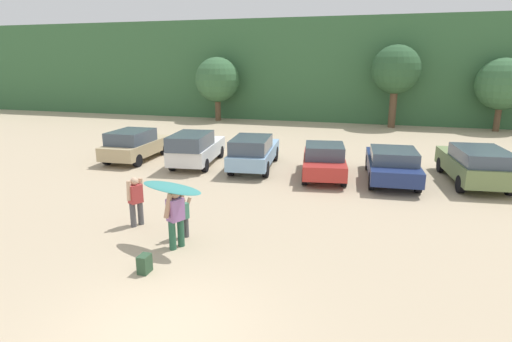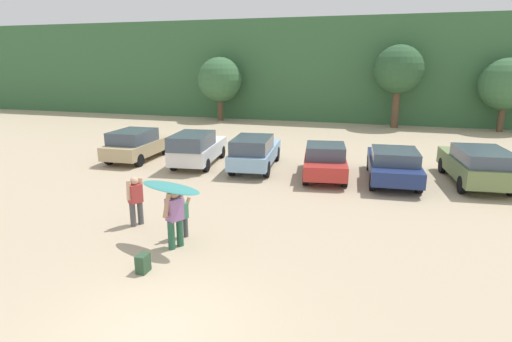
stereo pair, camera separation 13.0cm
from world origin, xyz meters
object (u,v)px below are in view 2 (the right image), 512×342
(parked_car_white, at_px, (197,148))
(person_companion, at_px, (135,198))
(parked_car_sky_blue, at_px, (255,151))
(backpack_dropped, at_px, (143,263))
(parked_car_red, at_px, (325,160))
(parked_car_olive_green, at_px, (477,164))
(person_child, at_px, (182,215))
(parked_car_tan, at_px, (137,144))
(parked_car_navy, at_px, (393,164))
(surfboard_teal, at_px, (170,188))
(person_adult, at_px, (175,215))

(parked_car_white, xyz_separation_m, person_companion, (1.43, -7.52, 0.01))
(person_companion, bearing_deg, parked_car_sky_blue, -75.12)
(parked_car_sky_blue, bearing_deg, backpack_dropped, 175.59)
(parked_car_white, xyz_separation_m, parked_car_red, (6.19, -0.37, -0.11))
(parked_car_olive_green, relative_size, backpack_dropped, 10.86)
(parked_car_white, relative_size, person_child, 3.85)
(parked_car_sky_blue, relative_size, backpack_dropped, 11.01)
(parked_car_olive_green, bearing_deg, backpack_dropped, 132.75)
(parked_car_tan, relative_size, parked_car_sky_blue, 0.87)
(parked_car_sky_blue, bearing_deg, parked_car_olive_green, -95.13)
(parked_car_white, xyz_separation_m, parked_car_olive_green, (12.23, 0.28, -0.01))
(parked_car_sky_blue, height_order, parked_car_navy, parked_car_sky_blue)
(parked_car_red, height_order, backpack_dropped, parked_car_red)
(person_child, bearing_deg, parked_car_white, -42.39)
(parked_car_red, bearing_deg, parked_car_tan, 78.31)
(parked_car_red, distance_m, parked_car_navy, 2.81)
(person_child, xyz_separation_m, surfboard_teal, (-0.01, -0.58, 0.98))
(person_adult, distance_m, person_companion, 2.18)
(parked_car_red, bearing_deg, parked_car_white, 78.09)
(parked_car_red, distance_m, surfboard_teal, 8.76)
(person_companion, bearing_deg, parked_car_white, -53.56)
(person_adult, distance_m, surfboard_teal, 0.75)
(parked_car_sky_blue, distance_m, person_adult, 8.71)
(backpack_dropped, bearing_deg, parked_car_white, 107.69)
(person_companion, xyz_separation_m, surfboard_teal, (1.77, -1.03, 0.80))
(parked_car_red, xyz_separation_m, surfboard_teal, (-2.99, -8.19, 0.92))
(person_companion, bearing_deg, parked_car_red, -97.99)
(person_companion, bearing_deg, surfboard_teal, 175.40)
(person_adult, bearing_deg, backpack_dropped, 111.37)
(parked_car_tan, xyz_separation_m, person_child, (6.62, -8.14, -0.12))
(parked_car_white, xyz_separation_m, person_adult, (3.32, -8.60, 0.07))
(surfboard_teal, distance_m, backpack_dropped, 2.09)
(parked_car_navy, xyz_separation_m, parked_car_olive_green, (3.23, 0.49, 0.09))
(surfboard_teal, bearing_deg, person_adult, 174.35)
(person_child, relative_size, surfboard_teal, 0.58)
(parked_car_white, xyz_separation_m, person_child, (3.21, -7.98, -0.17))
(parked_car_tan, bearing_deg, person_child, -142.99)
(parked_car_navy, height_order, surfboard_teal, surfboard_teal)
(parked_car_red, distance_m, backpack_dropped, 10.16)
(parked_car_white, relative_size, parked_car_sky_blue, 0.95)
(person_companion, bearing_deg, parked_car_tan, -32.12)
(parked_car_red, relative_size, surfboard_teal, 2.07)
(parked_car_red, distance_m, person_adult, 8.73)
(parked_car_sky_blue, bearing_deg, person_adult, 176.63)
(parked_car_sky_blue, relative_size, person_adult, 3.01)
(parked_car_white, distance_m, parked_car_navy, 9.00)
(parked_car_red, xyz_separation_m, parked_car_navy, (2.81, 0.16, 0.01))
(parked_car_navy, xyz_separation_m, person_child, (-5.79, -7.77, -0.07))
(backpack_dropped, bearing_deg, person_companion, 124.91)
(parked_car_tan, relative_size, parked_car_olive_green, 0.88)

